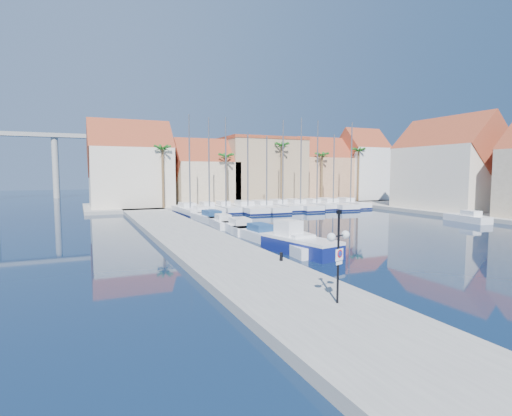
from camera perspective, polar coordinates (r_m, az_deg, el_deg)
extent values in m
plane|color=black|center=(25.88, 19.96, -8.17)|extent=(260.00, 260.00, 0.00)
cube|color=gray|center=(33.15, -8.67, -4.59)|extent=(6.00, 77.00, 0.50)
cube|color=gray|center=(71.79, -1.38, 0.68)|extent=(54.00, 16.00, 0.50)
cube|color=gray|center=(59.88, 32.12, -0.99)|extent=(12.00, 60.00, 0.50)
cylinder|color=black|center=(16.54, 11.66, -6.86)|extent=(0.10, 0.10, 3.82)
cylinder|color=black|center=(16.19, 11.22, -4.01)|extent=(0.47, 0.20, 0.05)
cylinder|color=black|center=(16.58, 12.19, -3.82)|extent=(0.47, 0.20, 0.05)
sphere|color=white|center=(16.00, 10.72, -4.11)|extent=(0.34, 0.34, 0.34)
sphere|color=white|center=(16.77, 12.66, -3.72)|extent=(0.34, 0.34, 0.34)
cube|color=black|center=(16.26, 11.77, -0.59)|extent=(0.24, 0.18, 0.15)
cube|color=white|center=(16.49, 11.83, -6.56)|extent=(0.46, 0.18, 0.48)
cylinder|color=red|center=(16.47, 11.90, -6.41)|extent=(0.31, 0.12, 0.32)
cylinder|color=#1933A5|center=(16.46, 11.93, -6.41)|extent=(0.22, 0.08, 0.23)
cube|color=white|center=(16.56, 11.81, -7.69)|extent=(0.37, 0.15, 0.13)
cylinder|color=black|center=(24.22, 3.63, -6.94)|extent=(0.20, 0.20, 0.51)
cube|color=navy|center=(28.81, 6.34, -5.55)|extent=(3.49, 6.85, 0.98)
cube|color=white|center=(28.70, 6.35, -4.37)|extent=(3.49, 6.85, 0.22)
cube|color=white|center=(29.58, 4.65, -2.90)|extent=(1.75, 2.00, 1.20)
cube|color=white|center=(30.12, 5.35, -5.25)|extent=(2.77, 7.36, 0.80)
cube|color=white|center=(29.36, 5.98, -4.14)|extent=(1.78, 2.63, 0.60)
cube|color=white|center=(35.07, 0.08, -3.76)|extent=(2.49, 6.63, 0.80)
cube|color=navy|center=(34.40, 0.58, -2.75)|extent=(1.60, 2.37, 0.60)
cube|color=white|center=(39.45, -2.60, -2.77)|extent=(2.82, 7.35, 0.80)
cube|color=white|center=(38.68, -2.28, -1.88)|extent=(1.79, 2.63, 0.60)
cube|color=white|center=(42.84, -4.93, -2.15)|extent=(2.34, 6.03, 0.80)
cube|color=white|center=(42.19, -4.74, -1.31)|extent=(1.48, 2.16, 0.60)
cube|color=white|center=(47.57, -6.67, -1.44)|extent=(2.70, 7.27, 0.80)
cube|color=navy|center=(46.83, -6.37, -0.68)|extent=(1.74, 2.59, 0.60)
cube|color=white|center=(53.23, -8.15, -0.76)|extent=(2.18, 6.51, 0.80)
cube|color=white|center=(52.55, -7.96, -0.07)|extent=(1.49, 2.29, 0.60)
cube|color=white|center=(53.00, 27.91, -1.34)|extent=(2.48, 5.81, 0.80)
cube|color=white|center=(52.54, 28.38, -0.64)|extent=(1.49, 2.11, 0.60)
cube|color=white|center=(55.72, -9.51, -0.42)|extent=(2.84, 9.96, 1.00)
cube|color=#0C1440|center=(55.75, -9.51, -0.75)|extent=(2.90, 10.02, 0.28)
cube|color=white|center=(56.60, -9.80, 0.47)|extent=(1.88, 3.02, 0.60)
cylinder|color=slate|center=(55.01, -9.47, 6.58)|extent=(0.20, 0.20, 12.56)
cube|color=white|center=(56.91, -6.78, -0.27)|extent=(2.35, 8.59, 1.00)
cube|color=#0C1440|center=(56.94, -6.78, -0.59)|extent=(2.41, 8.65, 0.28)
cube|color=white|center=(57.66, -7.03, 0.60)|extent=(1.59, 2.59, 0.60)
cylinder|color=slate|center=(56.27, -6.73, 6.49)|extent=(0.20, 0.20, 12.38)
cube|color=white|center=(58.19, -4.43, -0.13)|extent=(2.16, 8.06, 1.00)
cube|color=#0C1440|center=(58.22, -4.43, -0.44)|extent=(2.22, 8.12, 0.28)
cube|color=white|center=(58.88, -4.71, 0.71)|extent=(1.49, 2.43, 0.60)
cylinder|color=slate|center=(57.59, -4.34, 6.58)|extent=(0.20, 0.20, 12.59)
cube|color=white|center=(58.32, -1.35, -0.11)|extent=(3.68, 11.52, 1.00)
cube|color=#0C1440|center=(58.35, -1.35, -0.42)|extent=(3.74, 11.59, 0.28)
cube|color=white|center=(59.33, -1.71, 0.76)|extent=(2.28, 3.53, 0.60)
cylinder|color=slate|center=(57.55, -1.18, 5.55)|extent=(0.20, 0.20, 10.48)
cube|color=white|center=(59.33, 1.30, -0.02)|extent=(2.93, 11.21, 1.00)
cube|color=#0C1440|center=(59.36, 1.30, -0.32)|extent=(2.99, 11.27, 0.28)
cube|color=white|center=(60.28, 0.85, 0.83)|extent=(2.04, 3.36, 0.60)
cylinder|color=slate|center=(58.59, 1.55, 5.32)|extent=(0.20, 0.20, 10.03)
cube|color=white|center=(61.84, 3.63, 0.18)|extent=(2.54, 9.63, 1.00)
cube|color=#0C1440|center=(61.87, 3.63, -0.11)|extent=(2.60, 9.69, 0.28)
cube|color=white|center=(62.63, 3.23, 0.98)|extent=(1.76, 2.89, 0.60)
cylinder|color=slate|center=(61.21, 3.88, 6.54)|extent=(0.20, 0.20, 12.68)
cube|color=white|center=(62.64, 6.15, 0.23)|extent=(3.63, 11.28, 1.00)
cube|color=#0C1440|center=(62.67, 6.15, -0.06)|extent=(3.70, 11.34, 0.28)
cube|color=white|center=(63.57, 5.72, 1.03)|extent=(2.24, 3.46, 0.60)
cylinder|color=slate|center=(61.94, 6.45, 6.69)|extent=(0.20, 0.20, 13.08)
cube|color=white|center=(64.39, 8.46, 0.33)|extent=(2.59, 8.75, 1.00)
cube|color=#0C1440|center=(64.42, 8.46, 0.05)|extent=(2.66, 8.81, 0.28)
cube|color=white|center=(65.04, 8.03, 1.09)|extent=(1.68, 2.66, 0.60)
cylinder|color=slate|center=(63.84, 8.77, 6.52)|extent=(0.20, 0.20, 12.88)
cube|color=white|center=(65.85, 10.70, 0.41)|extent=(3.99, 12.00, 1.00)
cube|color=#0C1440|center=(65.87, 10.70, 0.13)|extent=(4.06, 12.06, 0.28)
cube|color=white|center=(66.81, 10.20, 1.17)|extent=(2.42, 3.70, 0.60)
cylinder|color=slate|center=(65.13, 11.05, 5.53)|extent=(0.20, 0.20, 10.76)
cube|color=white|center=(67.78, 13.12, 0.49)|extent=(3.15, 9.51, 1.00)
cube|color=#0C1440|center=(67.80, 13.11, 0.22)|extent=(3.21, 9.57, 0.28)
cube|color=white|center=(68.51, 12.71, 1.22)|extent=(1.91, 2.93, 0.60)
cylinder|color=slate|center=(67.20, 13.46, 6.35)|extent=(0.20, 0.20, 12.82)
cube|color=beige|center=(65.47, -17.44, 4.18)|extent=(12.00, 9.00, 9.00)
cube|color=brown|center=(65.57, -17.55, 8.11)|extent=(12.30, 9.00, 9.00)
cube|color=#C3AD8A|center=(67.94, -7.30, 3.55)|extent=(10.00, 8.00, 7.00)
cube|color=brown|center=(67.94, -7.33, 6.50)|extent=(10.30, 8.00, 8.00)
cube|color=tan|center=(72.78, 0.80, 5.27)|extent=(14.00, 10.00, 11.00)
cube|color=brown|center=(73.02, 0.81, 9.79)|extent=(14.20, 10.20, 0.50)
cube|color=tan|center=(77.76, 9.18, 4.09)|extent=(10.00, 8.00, 8.00)
cube|color=brown|center=(77.80, 9.23, 7.04)|extent=(10.30, 8.00, 8.00)
cube|color=white|center=(82.25, 14.85, 4.73)|extent=(8.00, 8.00, 10.00)
cube|color=brown|center=(82.38, 14.93, 8.21)|extent=(8.30, 8.00, 8.00)
cube|color=beige|center=(65.04, 25.72, 3.90)|extent=(9.00, 14.00, 9.00)
cube|color=brown|center=(65.14, 25.87, 7.86)|extent=(9.00, 14.30, 9.00)
cylinder|color=brown|center=(61.14, -13.16, 4.23)|extent=(0.36, 0.36, 9.00)
sphere|color=#1C5F1B|center=(61.24, -13.24, 8.30)|extent=(2.60, 2.60, 2.60)
cylinder|color=brown|center=(63.81, -4.28, 3.93)|extent=(0.36, 0.36, 8.00)
sphere|color=#1C5F1B|center=(63.85, -4.30, 7.39)|extent=(2.60, 2.60, 2.60)
cylinder|color=brown|center=(67.85, 3.71, 4.85)|extent=(0.36, 0.36, 10.00)
sphere|color=#1C5F1B|center=(68.00, 3.74, 8.94)|extent=(2.60, 2.60, 2.60)
cylinder|color=brown|center=(71.93, 9.37, 4.21)|extent=(0.36, 0.36, 8.50)
sphere|color=#1C5F1B|center=(71.99, 9.42, 7.47)|extent=(2.60, 2.60, 2.60)
cylinder|color=brown|center=(76.63, 14.39, 4.54)|extent=(0.36, 0.36, 9.50)
sphere|color=#1C5F1B|center=(76.73, 14.47, 7.98)|extent=(2.60, 2.60, 2.60)
cylinder|color=#9E9E99|center=(100.12, -26.71, 5.26)|extent=(1.40, 1.40, 14.00)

